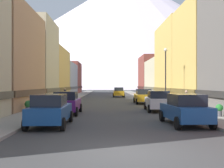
{
  "coord_description": "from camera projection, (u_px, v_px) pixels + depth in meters",
  "views": [
    {
      "loc": [
        -0.72,
        -9.26,
        2.33
      ],
      "look_at": [
        0.23,
        32.69,
        2.38
      ],
      "focal_mm": 43.61,
      "sensor_mm": 36.0,
      "label": 1
    }
  ],
  "objects": [
    {
      "name": "storefront_left_5",
      "position": [
        63.0,
        78.0,
        70.77
      ],
      "size": [
        9.01,
        10.88,
        7.99
      ],
      "color": "brown",
      "rests_on": "ground"
    },
    {
      "name": "car_left_1",
      "position": [
        67.0,
        103.0,
        21.33
      ],
      "size": [
        2.07,
        4.4,
        1.78
      ],
      "color": "#591E72",
      "rests_on": "ground"
    },
    {
      "name": "pedestrian_0",
      "position": [
        65.0,
        95.0,
        36.7
      ],
      "size": [
        0.36,
        0.36,
        1.69
      ],
      "color": "#333338",
      "rests_on": "sidewalk_left"
    },
    {
      "name": "car_driving_0",
      "position": [
        119.0,
        92.0,
        49.67
      ],
      "size": [
        2.06,
        4.4,
        1.78
      ],
      "color": "#B28419",
      "rests_on": "ground"
    },
    {
      "name": "car_right_0",
      "position": [
        185.0,
        109.0,
        15.49
      ],
      "size": [
        2.21,
        4.47,
        1.78
      ],
      "color": "#19478C",
      "rests_on": "ground"
    },
    {
      "name": "storefront_left_3",
      "position": [
        42.0,
        75.0,
        45.27
      ],
      "size": [
        7.91,
        12.0,
        8.22
      ],
      "color": "#D8B259",
      "rests_on": "ground"
    },
    {
      "name": "potted_plant_0",
      "position": [
        219.0,
        109.0,
        18.47
      ],
      "size": [
        0.5,
        0.5,
        0.83
      ],
      "color": "#4C4C51",
      "rests_on": "sidewalk_right"
    },
    {
      "name": "mountain_backdrop",
      "position": [
        128.0,
        31.0,
        269.76
      ],
      "size": [
        313.82,
        313.82,
        110.0
      ],
      "primitive_type": "cone",
      "color": "silver",
      "rests_on": "ground"
    },
    {
      "name": "storefront_left_4",
      "position": [
        59.0,
        80.0,
        58.34
      ],
      "size": [
        6.79,
        13.45,
        6.85
      ],
      "color": "#99A5B2",
      "rests_on": "ground"
    },
    {
      "name": "car_right_1",
      "position": [
        158.0,
        101.0,
        23.58
      ],
      "size": [
        2.24,
        4.48,
        1.78
      ],
      "color": "silver",
      "rests_on": "ground"
    },
    {
      "name": "streetlamp_right",
      "position": [
        166.0,
        68.0,
        27.58
      ],
      "size": [
        0.36,
        0.36,
        5.86
      ],
      "color": "black",
      "rests_on": "sidewalk_right"
    },
    {
      "name": "car_right_2",
      "position": [
        143.0,
        96.0,
        32.82
      ],
      "size": [
        2.11,
        4.42,
        1.78
      ],
      "color": "#B28419",
      "rests_on": "ground"
    },
    {
      "name": "ground_plane",
      "position": [
        127.0,
        152.0,
        9.27
      ],
      "size": [
        400.0,
        400.0,
        0.0
      ],
      "primitive_type": "plane",
      "color": "#3D3D3D"
    },
    {
      "name": "potted_plant_1",
      "position": [
        193.0,
        104.0,
        24.11
      ],
      "size": [
        0.52,
        0.52,
        0.83
      ],
      "color": "#4C4C51",
      "rests_on": "sidewalk_right"
    },
    {
      "name": "car_left_0",
      "position": [
        50.0,
        110.0,
        15.07
      ],
      "size": [
        2.1,
        4.42,
        1.78
      ],
      "color": "#19478C",
      "rests_on": "ground"
    },
    {
      "name": "sidewalk_right",
      "position": [
        148.0,
        98.0,
        44.4
      ],
      "size": [
        2.5,
        100.0,
        0.15
      ],
      "primitive_type": "cube",
      "color": "gray",
      "rests_on": "ground"
    },
    {
      "name": "storefront_right_3",
      "position": [
        185.0,
        63.0,
        39.96
      ],
      "size": [
        7.16,
        12.01,
        11.25
      ],
      "color": "#D8B259",
      "rests_on": "ground"
    },
    {
      "name": "storefront_right_5",
      "position": [
        158.0,
        76.0,
        64.06
      ],
      "size": [
        8.58,
        10.85,
        8.93
      ],
      "color": "brown",
      "rests_on": "ground"
    },
    {
      "name": "storefront_right_2",
      "position": [
        215.0,
        56.0,
        29.35
      ],
      "size": [
        7.56,
        9.01,
        11.03
      ],
      "color": "#D8B259",
      "rests_on": "ground"
    },
    {
      "name": "pedestrian_2",
      "position": [
        186.0,
        101.0,
        23.5
      ],
      "size": [
        0.36,
        0.36,
        1.66
      ],
      "color": "brown",
      "rests_on": "sidewalk_right"
    },
    {
      "name": "sidewalk_left",
      "position": [
        72.0,
        98.0,
        44.12
      ],
      "size": [
        2.5,
        100.0,
        0.15
      ],
      "primitive_type": "cube",
      "color": "gray",
      "rests_on": "ground"
    },
    {
      "name": "storefront_left_2",
      "position": [
        15.0,
        63.0,
        34.93
      ],
      "size": [
        10.05,
        8.55,
        10.54
      ],
      "color": "beige",
      "rests_on": "ground"
    },
    {
      "name": "potted_plant_2",
      "position": [
        28.0,
        105.0,
        22.0
      ],
      "size": [
        0.61,
        0.61,
        0.87
      ],
      "color": "#4C4C51",
      "rests_on": "sidewalk_left"
    },
    {
      "name": "storefront_right_4",
      "position": [
        171.0,
        79.0,
        52.05
      ],
      "size": [
        8.95,
        12.13,
        7.04
      ],
      "color": "beige",
      "rests_on": "ground"
    }
  ]
}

